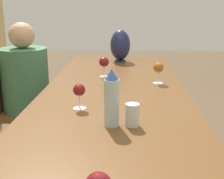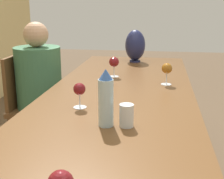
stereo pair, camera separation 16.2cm
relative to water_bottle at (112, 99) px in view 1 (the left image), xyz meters
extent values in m
cube|color=brown|center=(0.33, 0.01, -0.15)|extent=(3.01, 0.91, 0.04)
cylinder|color=brown|center=(1.73, -0.34, -0.53)|extent=(0.07, 0.07, 0.73)
cylinder|color=brown|center=(1.73, 0.37, -0.53)|extent=(0.07, 0.07, 0.73)
cylinder|color=#ADCCD6|center=(0.00, 0.00, -0.02)|extent=(0.07, 0.07, 0.21)
cone|color=#33599E|center=(0.00, 0.00, 0.11)|extent=(0.06, 0.06, 0.05)
cylinder|color=silver|center=(0.01, -0.09, -0.08)|extent=(0.06, 0.06, 0.10)
cylinder|color=#1E234C|center=(1.58, 0.00, -0.12)|extent=(0.10, 0.10, 0.01)
ellipsoid|color=#1E234C|center=(1.58, 0.00, 0.03)|extent=(0.18, 0.18, 0.28)
cylinder|color=silver|center=(0.78, -0.28, -0.13)|extent=(0.07, 0.07, 0.00)
cylinder|color=silver|center=(0.78, -0.28, -0.08)|extent=(0.01, 0.01, 0.08)
sphere|color=#995B19|center=(0.78, -0.28, -0.02)|extent=(0.07, 0.07, 0.07)
cylinder|color=silver|center=(0.22, 0.18, -0.13)|extent=(0.07, 0.07, 0.00)
cylinder|color=silver|center=(0.22, 0.18, -0.09)|extent=(0.01, 0.01, 0.07)
sphere|color=maroon|center=(0.22, 0.18, -0.03)|extent=(0.06, 0.06, 0.06)
cylinder|color=silver|center=(0.95, 0.11, -0.13)|extent=(0.07, 0.07, 0.00)
cylinder|color=silver|center=(0.95, 0.11, -0.08)|extent=(0.01, 0.01, 0.08)
sphere|color=maroon|center=(0.95, 0.11, -0.01)|extent=(0.07, 0.07, 0.07)
cube|color=brown|center=(1.07, 0.75, -0.46)|extent=(0.44, 0.44, 0.04)
cube|color=brown|center=(1.07, 0.95, -0.22)|extent=(0.40, 0.03, 0.43)
cylinder|color=brown|center=(0.88, 0.56, -0.69)|extent=(0.04, 0.04, 0.41)
cylinder|color=brown|center=(1.26, 0.56, -0.69)|extent=(0.04, 0.04, 0.41)
cylinder|color=brown|center=(1.26, 0.94, -0.69)|extent=(0.04, 0.04, 0.41)
cube|color=#2D2D38|center=(1.07, 0.68, -0.67)|extent=(0.28, 0.20, 0.45)
cylinder|color=#3D704C|center=(1.07, 0.75, -0.19)|extent=(0.37, 0.37, 0.50)
sphere|color=tan|center=(1.07, 0.75, 0.16)|extent=(0.20, 0.20, 0.20)
camera|label=1|loc=(-1.31, -0.07, 0.41)|focal=50.00mm
camera|label=2|loc=(-1.29, -0.23, 0.41)|focal=50.00mm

